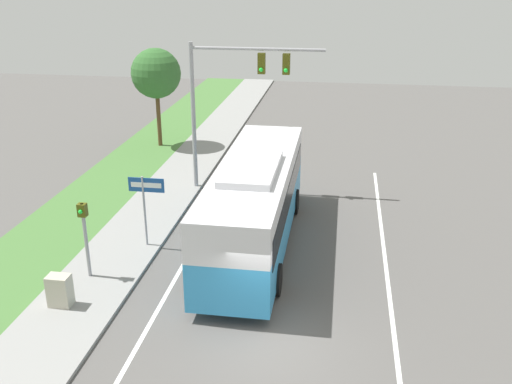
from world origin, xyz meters
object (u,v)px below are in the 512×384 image
Objects in this scene: utility_cabinet at (60,291)px; bus at (255,199)px; street_sign at (146,197)px; signal_gantry at (230,88)px; pedestrian_signal at (84,228)px.

bus is at bearing 44.29° from utility_cabinet.
utility_cabinet is at bearing -106.86° from street_sign.
signal_gantry reaches higher than utility_cabinet.
utility_cabinet is at bearing -135.71° from bus.
signal_gantry is 6.73× the size of utility_cabinet.
street_sign reaches higher than utility_cabinet.
signal_gantry is 7.30m from street_sign.
pedestrian_signal is at bearing -147.49° from bus.
signal_gantry is 2.41× the size of street_sign.
bus is 6.73m from signal_gantry.
pedestrian_signal is 2.86m from street_sign.
utility_cabinet is at bearing -93.37° from pedestrian_signal.
bus is 7.54m from utility_cabinet.
street_sign is at bearing 64.35° from pedestrian_signal.
signal_gantry is 10.01m from pedestrian_signal.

